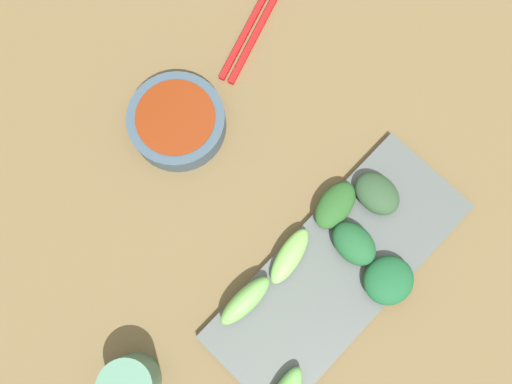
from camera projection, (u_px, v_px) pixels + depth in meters
name	position (u px, v px, depth m)	size (l,w,h in m)	color
tabletop	(264.00, 214.00, 0.71)	(2.10, 2.10, 0.02)	brown
sauce_bowl	(177.00, 121.00, 0.70)	(0.13, 0.13, 0.04)	#354857
serving_plate	(338.00, 270.00, 0.68)	(0.14, 0.37, 0.01)	#4A504E
broccoli_leafy_0	(335.00, 205.00, 0.68)	(0.04, 0.07, 0.02)	#245021
broccoli_leafy_1	(377.00, 194.00, 0.68)	(0.06, 0.05, 0.03)	#29442A
broccoli_leafy_2	(354.00, 244.00, 0.67)	(0.06, 0.05, 0.03)	#1C502A
broccoli_stalk_3	(245.00, 301.00, 0.65)	(0.03, 0.08, 0.03)	#6AA850
broccoli_stalk_4	(290.00, 256.00, 0.67)	(0.03, 0.08, 0.02)	#70B351
broccoli_leafy_5	(389.00, 280.00, 0.66)	(0.06, 0.06, 0.03)	#18512B
chopsticks	(261.00, 13.00, 0.76)	(0.09, 0.23, 0.01)	red
tea_cup	(130.00, 384.00, 0.63)	(0.07, 0.07, 0.06)	#497760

